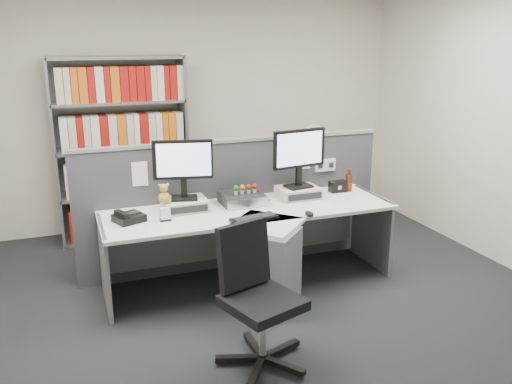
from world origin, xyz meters
name	(u,v)px	position (x,y,z in m)	size (l,w,h in m)	color
ground	(284,325)	(0.00, 0.00, 0.00)	(5.50, 5.50, 0.00)	#25272C
room_shell	(288,97)	(0.00, 0.00, 1.79)	(5.04, 5.54, 2.72)	silver
partition	(235,203)	(0.00, 1.25, 0.65)	(3.00, 0.08, 1.27)	#3F4248
desk	(258,245)	(0.00, 0.60, 0.46)	(2.60, 1.20, 0.72)	white
monitor_riser_left	(185,205)	(-0.55, 0.98, 0.77)	(0.38, 0.31, 0.10)	beige
monitor_riser_right	(298,192)	(0.55, 0.98, 0.77)	(0.38, 0.31, 0.10)	beige
monitor_left	(183,164)	(-0.55, 0.98, 1.13)	(0.51, 0.21, 0.53)	black
monitor_right	(299,153)	(0.55, 0.98, 1.15)	(0.54, 0.21, 0.55)	black
desktop_pc	(242,199)	(-0.02, 0.98, 0.77)	(0.37, 0.33, 0.10)	black
figurines	(245,188)	(0.01, 0.96, 0.87)	(0.23, 0.05, 0.09)	beige
keyboard	(254,218)	(-0.06, 0.52, 0.73)	(0.42, 0.22, 0.03)	black
mouse	(309,214)	(0.41, 0.45, 0.74)	(0.07, 0.11, 0.04)	black
desk_phone	(128,217)	(-1.06, 0.84, 0.76)	(0.29, 0.27, 0.10)	black
desk_calendar	(165,215)	(-0.77, 0.76, 0.77)	(0.09, 0.07, 0.11)	black
plush_toy	(164,195)	(-0.74, 0.91, 0.90)	(0.10, 0.10, 0.18)	#BD923F
speaker	(338,186)	(0.99, 1.02, 0.77)	(0.16, 0.09, 0.11)	black
cola_bottle	(349,183)	(1.11, 1.00, 0.81)	(0.07, 0.07, 0.23)	#3F190A
shelving_unit	(122,152)	(-0.90, 2.44, 0.98)	(1.41, 0.40, 2.00)	gray
filing_cabinet	(312,198)	(1.20, 1.99, 0.35)	(0.45, 0.61, 0.70)	gray
desk_fan	(313,142)	(1.20, 1.99, 1.03)	(0.31, 0.19, 0.53)	white
office_chair	(256,292)	(-0.37, -0.35, 0.52)	(0.64, 0.62, 0.97)	silver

